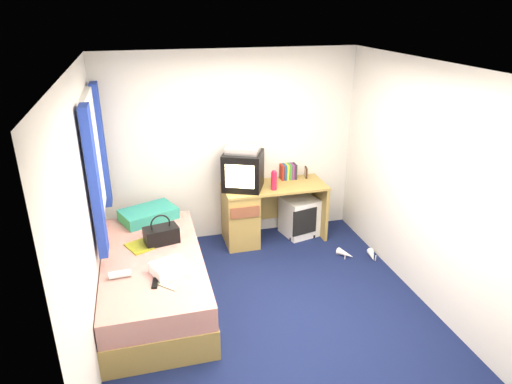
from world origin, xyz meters
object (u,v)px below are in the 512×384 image
object	(u,v)px
desk	(253,212)
colour_swatch_fan	(168,286)
picture_frame	(306,172)
vcr	(243,149)
crt_tv	(243,171)
magazine	(139,247)
handbag	(161,234)
towel	(169,268)
storage_cube	(299,216)
pillow	(148,214)
bed	(154,280)
aerosol_can	(261,178)
pink_water_bottle	(274,181)
water_bottle	(120,274)
remote_control	(155,283)
white_heels	(359,255)

from	to	relation	value
desk	colour_swatch_fan	size ratio (longest dim) A/B	5.91
picture_frame	vcr	bearing A→B (deg)	-159.06
desk	crt_tv	size ratio (longest dim) A/B	2.18
magazine	colour_swatch_fan	size ratio (longest dim) A/B	1.27
handbag	towel	size ratio (longest dim) A/B	1.24
storage_cube	picture_frame	world-z (taller)	picture_frame
pillow	colour_swatch_fan	world-z (taller)	pillow
bed	aerosol_can	world-z (taller)	aerosol_can
bed	pink_water_bottle	distance (m)	1.87
aerosol_can	towel	distance (m)	1.92
aerosol_can	colour_swatch_fan	size ratio (longest dim) A/B	0.88
pillow	water_bottle	xyz separation A→B (m)	(-0.31, -1.18, -0.03)
handbag	remote_control	xyz separation A→B (m)	(-0.11, -0.77, -0.08)
vcr	colour_swatch_fan	distance (m)	2.06
magazine	remote_control	size ratio (longest dim) A/B	1.75
desk	picture_frame	world-z (taller)	picture_frame
handbag	aerosol_can	bearing A→B (deg)	19.94
pillow	desk	bearing A→B (deg)	7.36
bed	vcr	distance (m)	1.86
bed	colour_swatch_fan	bearing A→B (deg)	-79.03
crt_tv	handbag	distance (m)	1.36
desk	aerosol_can	world-z (taller)	aerosol_can
desk	picture_frame	distance (m)	0.88
handbag	white_heels	distance (m)	2.40
pillow	pink_water_bottle	bearing A→B (deg)	0.77
handbag	remote_control	bearing A→B (deg)	-110.09
pillow	magazine	bearing A→B (deg)	-101.12
storage_cube	white_heels	distance (m)	0.95
crt_tv	aerosol_can	world-z (taller)	crt_tv
crt_tv	water_bottle	distance (m)	2.05
pillow	desk	size ratio (longest dim) A/B	0.47
towel	white_heels	bearing A→B (deg)	15.18
magazine	vcr	bearing A→B (deg)	32.22
pink_water_bottle	desk	bearing A→B (deg)	146.66
water_bottle	colour_swatch_fan	bearing A→B (deg)	-32.15
water_bottle	colour_swatch_fan	world-z (taller)	water_bottle
bed	picture_frame	distance (m)	2.45
aerosol_can	colour_swatch_fan	xyz separation A→B (m)	(-1.30, -1.64, -0.30)
crt_tv	vcr	world-z (taller)	vcr
crt_tv	water_bottle	xyz separation A→B (m)	(-1.48, -1.35, -0.41)
colour_swatch_fan	remote_control	xyz separation A→B (m)	(-0.10, 0.07, 0.00)
crt_tv	white_heels	xyz separation A→B (m)	(1.26, -0.76, -0.94)
bed	handbag	distance (m)	0.47
pillow	handbag	size ratio (longest dim) A/B	1.59
vcr	towel	xyz separation A→B (m)	(-1.03, -1.39, -0.66)
water_bottle	aerosol_can	bearing A→B (deg)	38.93
crt_tv	magazine	bearing A→B (deg)	-124.09
picture_frame	towel	size ratio (longest dim) A/B	0.45
storage_cube	pink_water_bottle	bearing A→B (deg)	-171.55
picture_frame	colour_swatch_fan	distance (m)	2.65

